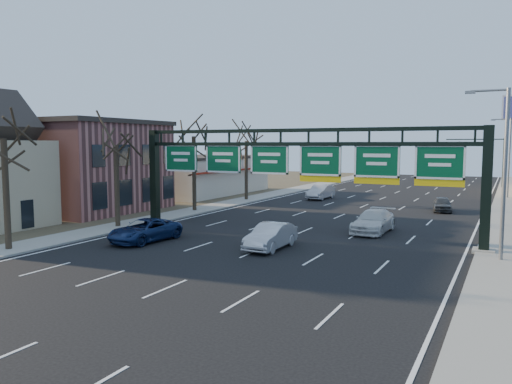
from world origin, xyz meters
The scene contains 20 objects.
ground centered at (0.00, 0.00, 0.00)m, with size 160.00×160.00×0.00m, color black.
sidewalk_left centered at (-12.80, 20.00, 0.06)m, with size 3.00×120.00×0.12m, color gray.
sidewalk_right centered at (12.80, 20.00, 0.06)m, with size 3.00×120.00×0.12m, color gray.
dirt_strip_left centered at (-25.00, 20.00, 0.03)m, with size 21.00×120.00×0.06m, color #473D2B.
lane_markings centered at (0.00, 20.00, 0.01)m, with size 21.60×120.00×0.01m, color white.
sign_gantry centered at (0.16, 8.00, 4.63)m, with size 24.60×1.20×7.20m.
brick_block centered at (-21.50, 11.00, 4.16)m, with size 10.40×12.40×8.30m.
cream_strip centered at (-21.48, 29.00, 2.36)m, with size 10.90×18.40×4.70m.
tree_near centered at (-12.80, -4.00, 7.48)m, with size 3.60×3.60×8.86m.
tree_gantry centered at (-12.80, 5.00, 7.11)m, with size 3.60×3.60×8.48m.
tree_mid centered at (-12.80, 15.00, 7.85)m, with size 3.60×3.60×9.24m.
tree_far centered at (-12.80, 25.00, 7.48)m, with size 3.60×3.60×8.86m.
streetlight_near centered at (12.47, 6.00, 5.08)m, with size 2.15×0.22×9.00m.
streetlight_far centered at (12.47, 40.00, 5.08)m, with size 2.15×0.22×9.00m.
traffic_signal_mast centered at (5.69, 55.00, 5.50)m, with size 10.16×0.54×7.00m.
car_blue_suv centered at (-7.57, 1.77, 0.71)m, with size 2.35×5.10×1.42m, color navy.
car_silver_sedan centered at (0.47, 3.42, 0.75)m, with size 1.58×4.53×1.49m, color #BCBCC1.
car_white_wagon centered at (4.47, 11.68, 0.77)m, with size 2.15×5.30×1.54m, color silver.
car_grey_far centered at (7.41, 25.32, 0.67)m, with size 1.59×3.96×1.35m, color #3C3E40.
car_silver_distant centered at (-6.02, 29.96, 0.80)m, with size 1.69×4.85×1.60m, color #B2B1B6.
Camera 1 is at (12.92, -22.70, 6.16)m, focal length 35.00 mm.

